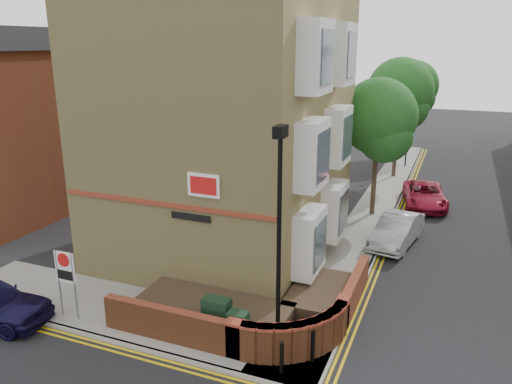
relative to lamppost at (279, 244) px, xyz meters
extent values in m
plane|color=black|center=(-1.60, -1.20, -3.34)|extent=(120.00, 120.00, 0.00)
cube|color=gray|center=(-5.10, 0.30, -3.28)|extent=(13.00, 3.00, 0.12)
cube|color=gray|center=(0.40, 14.80, -3.28)|extent=(2.00, 32.00, 0.12)
cube|color=gray|center=(-5.10, -1.20, -3.28)|extent=(13.00, 0.15, 0.12)
cube|color=gray|center=(1.40, 14.80, -3.28)|extent=(0.15, 32.00, 0.12)
cube|color=gold|center=(-5.10, -1.45, -3.34)|extent=(13.00, 0.28, 0.01)
cube|color=gold|center=(1.65, 14.80, -3.34)|extent=(0.28, 32.00, 0.01)
cube|color=tan|center=(-4.60, 6.80, 2.28)|extent=(8.00, 10.00, 11.00)
cube|color=maroon|center=(-4.60, 1.77, -0.02)|extent=(7.80, 0.06, 0.15)
cube|color=white|center=(-3.10, 1.76, 0.78)|extent=(1.10, 0.05, 0.75)
cube|color=black|center=(-3.60, 1.76, -0.32)|extent=(1.40, 0.04, 0.22)
cylinder|color=black|center=(0.00, 0.00, -0.22)|extent=(0.12, 0.12, 6.00)
cylinder|color=black|center=(0.00, 0.00, -2.82)|extent=(0.20, 0.20, 0.80)
cube|color=black|center=(0.00, 0.00, 2.93)|extent=(0.25, 0.50, 0.30)
cube|color=black|center=(-1.90, 0.10, -2.62)|extent=(0.80, 0.45, 1.20)
cube|color=black|center=(-1.10, -0.20, -2.67)|extent=(0.55, 0.40, 1.10)
cylinder|color=black|center=(0.40, -0.80, -2.77)|extent=(0.11, 0.11, 0.90)
cylinder|color=black|center=(1.00, 0.00, -2.77)|extent=(0.11, 0.11, 0.90)
cylinder|color=slate|center=(-6.90, -0.70, -2.12)|extent=(0.06, 0.06, 2.20)
cylinder|color=slate|center=(-6.30, -0.70, -2.12)|extent=(0.06, 0.06, 2.20)
cube|color=white|center=(-6.60, -0.70, -1.52)|extent=(0.72, 0.04, 1.00)
cylinder|color=red|center=(-6.60, -0.73, -1.27)|extent=(0.44, 0.02, 0.44)
cube|color=brown|center=(-16.60, 6.80, 0.66)|extent=(6.00, 10.00, 8.00)
cylinder|color=#382B1E|center=(0.40, 12.80, -0.95)|extent=(0.24, 0.24, 4.55)
sphere|color=#1B511B|center=(0.40, 12.80, 1.65)|extent=(3.64, 3.64, 3.64)
sphere|color=#1B511B|center=(0.80, 12.50, 0.81)|extent=(2.60, 2.60, 2.60)
sphere|color=#1B511B|center=(0.10, 13.20, 1.20)|extent=(2.86, 2.86, 2.86)
cylinder|color=#382B1E|center=(0.40, 20.80, -0.70)|extent=(0.24, 0.24, 5.04)
sphere|color=#1B511B|center=(0.40, 20.80, 2.18)|extent=(4.03, 4.03, 4.03)
sphere|color=#1B511B|center=(0.80, 20.50, 1.24)|extent=(2.88, 2.88, 2.88)
sphere|color=#1B511B|center=(0.10, 21.20, 1.67)|extent=(3.17, 3.17, 3.17)
cylinder|color=#382B1E|center=(0.40, 28.80, -0.84)|extent=(0.24, 0.24, 4.76)
sphere|color=#1B511B|center=(0.40, 28.80, 1.88)|extent=(3.81, 3.81, 3.81)
sphere|color=#1B511B|center=(0.80, 28.50, 0.99)|extent=(2.72, 2.72, 2.72)
sphere|color=#1B511B|center=(0.10, 29.20, 1.40)|extent=(2.99, 2.99, 2.99)
cylinder|color=black|center=(0.80, 23.80, -1.62)|extent=(0.10, 0.10, 3.20)
imported|color=black|center=(0.80, 23.80, 0.48)|extent=(0.20, 0.16, 1.00)
imported|color=#A5A8AD|center=(2.00, 9.45, -2.69)|extent=(2.01, 4.13, 1.31)
imported|color=maroon|center=(2.69, 15.45, -2.73)|extent=(2.76, 4.68, 1.22)
camera|label=1|loc=(3.97, -11.26, 4.98)|focal=35.00mm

